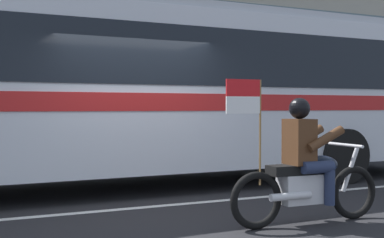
# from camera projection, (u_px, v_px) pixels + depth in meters

# --- Properties ---
(ground_plane) EXTENTS (60.00, 60.00, 0.00)m
(ground_plane) POSITION_uv_depth(u_px,v_px,m) (135.00, 200.00, 7.93)
(ground_plane) COLOR black
(sidewalk_curb) EXTENTS (28.00, 3.80, 0.15)m
(sidewalk_curb) POSITION_uv_depth(u_px,v_px,m) (69.00, 163.00, 12.56)
(sidewalk_curb) COLOR #A39E93
(sidewalk_curb) RESTS_ON ground_plane
(lane_center_stripe) EXTENTS (26.60, 0.14, 0.01)m
(lane_center_stripe) POSITION_uv_depth(u_px,v_px,m) (148.00, 207.00, 7.38)
(lane_center_stripe) COLOR silver
(lane_center_stripe) RESTS_ON ground_plane
(transit_bus) EXTENTS (12.55, 2.85, 3.22)m
(transit_bus) POSITION_uv_depth(u_px,v_px,m) (152.00, 83.00, 9.27)
(transit_bus) COLOR silver
(transit_bus) RESTS_ON ground_plane
(motorcycle_with_rider) EXTENTS (2.20, 0.64, 1.78)m
(motorcycle_with_rider) POSITION_uv_depth(u_px,v_px,m) (306.00, 171.00, 6.29)
(motorcycle_with_rider) COLOR black
(motorcycle_with_rider) RESTS_ON ground_plane
(fire_hydrant) EXTENTS (0.22, 0.30, 0.75)m
(fire_hydrant) POSITION_uv_depth(u_px,v_px,m) (280.00, 140.00, 14.28)
(fire_hydrant) COLOR red
(fire_hydrant) RESTS_ON sidewalk_curb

